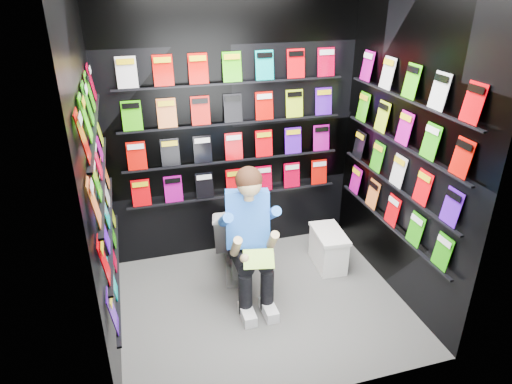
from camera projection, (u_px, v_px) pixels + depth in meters
name	position (u px, v px, depth m)	size (l,w,h in m)	color
floor	(263.00, 304.00, 3.97)	(2.40, 2.40, 0.00)	#5A5A58
wall_back	(233.00, 127.00, 4.28)	(2.40, 0.04, 2.60)	black
wall_front	(317.00, 231.00, 2.54)	(2.40, 0.04, 2.60)	black
wall_left	(96.00, 184.00, 3.11)	(0.04, 2.00, 2.60)	black
wall_right	(405.00, 150.00, 3.71)	(0.04, 2.00, 2.60)	black
comics_back	(233.00, 128.00, 4.25)	(2.10, 0.06, 1.37)	orange
comics_left	(101.00, 183.00, 3.11)	(0.06, 1.70, 1.37)	orange
comics_right	(401.00, 150.00, 3.70)	(0.06, 1.70, 1.37)	orange
toilet	(237.00, 236.00, 4.29)	(0.42, 0.75, 0.73)	white
longbox	(328.00, 250.00, 4.44)	(0.25, 0.45, 0.34)	white
longbox_lid	(329.00, 234.00, 4.36)	(0.27, 0.47, 0.03)	white
reader	(247.00, 219.00, 3.80)	(0.49, 0.72, 1.32)	blue
held_comic	(259.00, 259.00, 3.57)	(0.24, 0.01, 0.17)	green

